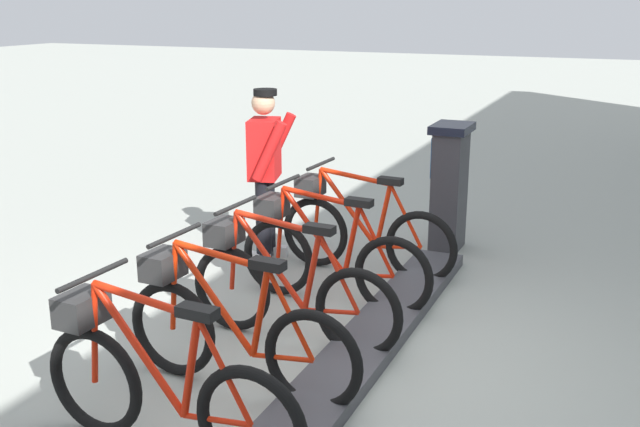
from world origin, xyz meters
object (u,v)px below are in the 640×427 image
bike_docked_1 (325,255)px  worker_near_rack (266,169)px  bike_docked_3 (229,328)px  bike_docked_4 (157,384)px  bike_docked_0 (359,229)px  payment_kiosk (449,185)px  bike_docked_2 (283,287)px

bike_docked_1 → worker_near_rack: size_ratio=1.04×
bike_docked_3 → bike_docked_4: same height
bike_docked_0 → bike_docked_4: size_ratio=1.00×
bike_docked_0 → bike_docked_1: 0.79m
bike_docked_0 → worker_near_rack: 1.07m
payment_kiosk → bike_docked_3: bearing=80.5°
payment_kiosk → worker_near_rack: bearing=34.0°
bike_docked_0 → bike_docked_3: size_ratio=1.00×
bike_docked_4 → worker_near_rack: worker_near_rack is taller
bike_docked_2 → worker_near_rack: worker_near_rack is taller
payment_kiosk → worker_near_rack: size_ratio=0.77×
bike_docked_0 → bike_docked_2: size_ratio=1.00×
bike_docked_2 → bike_docked_4: same height
bike_docked_0 → bike_docked_2: (0.00, 1.58, 0.00)m
bike_docked_2 → bike_docked_3: (0.00, 0.79, 0.00)m
bike_docked_2 → bike_docked_1: bearing=-90.0°
bike_docked_1 → bike_docked_0: bearing=-90.0°
bike_docked_2 → worker_near_rack: 1.91m
bike_docked_0 → bike_docked_4: (0.00, 3.16, 0.00)m
bike_docked_3 → bike_docked_2: bearing=-90.0°
worker_near_rack → bike_docked_0: bearing=179.8°
bike_docked_3 → bike_docked_1: bearing=-90.0°
bike_docked_1 → bike_docked_2: bearing=90.0°
bike_docked_2 → bike_docked_3: bearing=90.0°
bike_docked_2 → bike_docked_0: bearing=-90.0°
bike_docked_2 → bike_docked_3: 0.79m
bike_docked_4 → bike_docked_3: bearing=-90.0°
bike_docked_0 → bike_docked_4: same height
bike_docked_0 → bike_docked_1: (0.00, 0.79, 0.00)m
bike_docked_1 → worker_near_rack: 1.33m
bike_docked_1 → bike_docked_3: same height
bike_docked_1 → bike_docked_2: 0.79m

